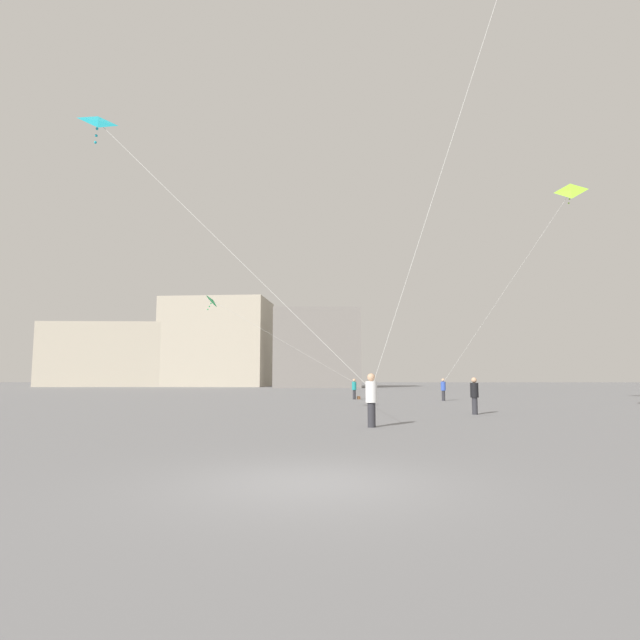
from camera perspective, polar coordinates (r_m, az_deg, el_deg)
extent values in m
plane|color=slate|center=(8.93, -1.16, -17.54)|extent=(300.00, 300.00, 0.00)
cylinder|color=#2D2D33|center=(40.35, 3.79, -8.20)|extent=(0.23, 0.23, 0.72)
cylinder|color=teal|center=(40.33, 3.78, -7.25)|extent=(0.34, 0.34, 0.63)
sphere|color=tan|center=(40.32, 3.78, -6.64)|extent=(0.23, 0.23, 0.23)
cylinder|color=#2D2D33|center=(39.03, 13.43, -8.10)|extent=(0.24, 0.24, 0.74)
cylinder|color=#3351B7|center=(39.01, 13.41, -7.09)|extent=(0.35, 0.35, 0.64)
sphere|color=tan|center=(39.01, 13.39, -6.45)|extent=(0.24, 0.24, 0.24)
cylinder|color=#2D2D33|center=(25.33, 16.68, -9.06)|extent=(0.25, 0.25, 0.78)
cylinder|color=black|center=(25.30, 16.62, -7.41)|extent=(0.37, 0.37, 0.68)
sphere|color=tan|center=(25.30, 16.59, -6.36)|extent=(0.25, 0.25, 0.25)
cylinder|color=#2D2D33|center=(18.35, 5.69, -10.35)|extent=(0.28, 0.28, 0.85)
cylinder|color=white|center=(18.31, 5.67, -7.88)|extent=(0.41, 0.41, 0.74)
sphere|color=tan|center=(18.30, 5.65, -6.29)|extent=(0.28, 0.28, 0.28)
cone|color=green|center=(38.85, -11.77, 2.12)|extent=(1.11, 1.29, 0.90)
sphere|color=green|center=(38.91, -11.93, 1.79)|extent=(0.10, 0.10, 0.10)
sphere|color=green|center=(38.98, -12.09, 1.47)|extent=(0.10, 0.10, 0.10)
sphere|color=green|center=(39.04, -12.24, 1.15)|extent=(0.10, 0.10, 0.10)
cylinder|color=silver|center=(39.10, -3.87, -2.48)|extent=(10.55, 2.72, 6.02)
cylinder|color=silver|center=(18.55, 12.76, 14.27)|extent=(4.41, 2.54, 13.80)
pyramid|color=#1EB2C6|center=(22.13, -23.25, 19.48)|extent=(1.13, 0.87, 0.55)
sphere|color=#1EB2C6|center=(22.18, -23.33, 18.77)|extent=(0.10, 0.10, 0.10)
sphere|color=#1EB2C6|center=(22.22, -23.41, 18.13)|extent=(0.10, 0.10, 0.10)
sphere|color=#1EB2C6|center=(22.26, -23.48, 17.49)|extent=(0.10, 0.10, 0.10)
cylinder|color=silver|center=(19.06, -9.83, 7.43)|extent=(10.05, 0.05, 9.86)
pyramid|color=#8CD12D|center=(36.72, 25.91, 12.68)|extent=(1.49, 0.93, 0.85)
sphere|color=#8CD12D|center=(36.80, 25.84, 12.27)|extent=(0.10, 0.10, 0.10)
sphere|color=#8CD12D|center=(36.86, 25.77, 11.89)|extent=(0.10, 0.10, 0.10)
sphere|color=#8CD12D|center=(36.92, 25.70, 11.52)|extent=(0.10, 0.10, 0.10)
cylinder|color=silver|center=(37.11, 19.41, 2.68)|extent=(6.77, 6.74, 11.96)
cube|color=#B2A893|center=(102.85, -20.78, -3.72)|extent=(24.98, 18.77, 11.09)
cube|color=#B2A893|center=(95.01, -11.20, -2.50)|extent=(18.99, 13.74, 15.50)
cube|color=gray|center=(83.28, -0.36, -3.17)|extent=(13.73, 8.93, 12.43)
cube|color=brown|center=(40.48, 4.28, -8.53)|extent=(0.25, 0.35, 0.24)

